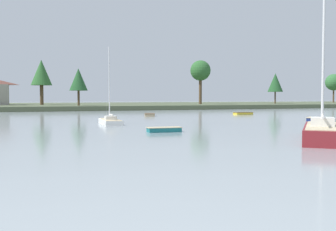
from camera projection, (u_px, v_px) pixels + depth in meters
far_shore_bank at (77, 106)px, 110.47m from camera, size 237.96×59.58×1.02m
dinghy_sand at (150, 115)px, 60.09m from camera, size 2.56×3.91×0.56m
dinghy_yellow at (243, 114)px, 65.68m from camera, size 3.31×1.54×0.55m
dinghy_teal at (164, 130)px, 32.63m from camera, size 2.96×1.43×0.55m
sailboat_maroon at (322, 136)px, 26.34m from camera, size 7.82×8.40×13.28m
dinghy_navy at (314, 120)px, 48.11m from camera, size 3.49×3.38×0.61m
sailboat_white at (110, 123)px, 42.02m from camera, size 2.21×6.20×8.71m
shore_tree_far_left at (275, 83)px, 117.70m from camera, size 4.55×4.55×9.12m
shore_tree_left_mid at (78, 80)px, 87.60m from camera, size 4.07×4.07×8.38m
shore_tree_far_right at (41, 73)px, 97.56m from camera, size 5.18×5.18×11.25m
shore_tree_inland_b at (200, 71)px, 108.18m from camera, size 5.63×5.63×12.12m
shore_tree_left at (334, 82)px, 142.42m from camera, size 6.00×6.00×10.39m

